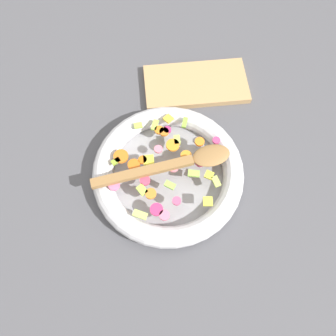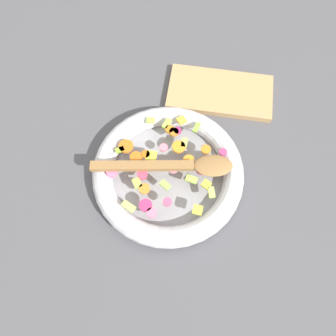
# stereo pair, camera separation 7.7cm
# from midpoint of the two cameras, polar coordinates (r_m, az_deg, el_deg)

# --- Properties ---
(ground_plane) EXTENTS (4.00, 4.00, 0.00)m
(ground_plane) POSITION_cam_midpoint_polar(r_m,az_deg,el_deg) (0.81, 2.68, -1.71)
(ground_plane) COLOR #4C4C51
(skillet) EXTENTS (0.37, 0.37, 0.05)m
(skillet) POSITION_cam_midpoint_polar(r_m,az_deg,el_deg) (0.79, 2.75, -1.12)
(skillet) COLOR gray
(skillet) RESTS_ON ground_plane
(chopped_vegetables) EXTENTS (0.28, 0.27, 0.01)m
(chopped_vegetables) POSITION_cam_midpoint_polar(r_m,az_deg,el_deg) (0.77, 2.44, 0.50)
(chopped_vegetables) COLOR orange
(chopped_vegetables) RESTS_ON skillet
(wooden_spoon) EXTENTS (0.33, 0.09, 0.01)m
(wooden_spoon) POSITION_cam_midpoint_polar(r_m,az_deg,el_deg) (0.76, 4.44, 0.07)
(wooden_spoon) COLOR olive
(wooden_spoon) RESTS_ON chopped_vegetables
(cutting_board) EXTENTS (0.29, 0.15, 0.02)m
(cutting_board) POSITION_cam_midpoint_polar(r_m,az_deg,el_deg) (0.94, 11.40, 12.55)
(cutting_board) COLOR tan
(cutting_board) RESTS_ON ground_plane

